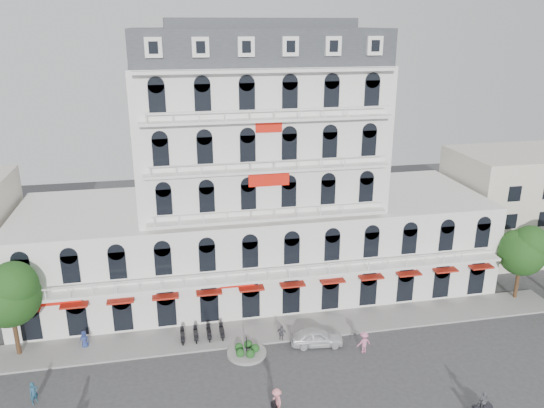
{
  "coord_description": "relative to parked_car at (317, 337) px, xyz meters",
  "views": [
    {
      "loc": [
        -8.2,
        -30.33,
        25.33
      ],
      "look_at": [
        -0.11,
        10.0,
        11.32
      ],
      "focal_mm": 35.0,
      "sensor_mm": 36.0,
      "label": 1
    }
  ],
  "objects": [
    {
      "name": "ground",
      "position": [
        -2.92,
        -6.2,
        -0.74
      ],
      "size": [
        120.0,
        120.0,
        0.0
      ],
      "primitive_type": "plane",
      "color": "#38383A",
      "rests_on": "ground"
    },
    {
      "name": "sidewalk",
      "position": [
        -2.92,
        2.8,
        -0.66
      ],
      "size": [
        53.0,
        4.0,
        0.16
      ],
      "primitive_type": "cube",
      "color": "gray",
      "rests_on": "ground"
    },
    {
      "name": "main_building",
      "position": [
        -2.92,
        11.8,
        9.22
      ],
      "size": [
        45.0,
        15.0,
        25.8
      ],
      "color": "silver",
      "rests_on": "ground"
    },
    {
      "name": "flank_building_east",
      "position": [
        27.08,
        13.8,
        5.26
      ],
      "size": [
        14.0,
        10.0,
        12.0
      ],
      "primitive_type": "cube",
      "color": "beige",
      "rests_on": "ground"
    },
    {
      "name": "traffic_island",
      "position": [
        -5.92,
        -0.2,
        -0.48
      ],
      "size": [
        3.2,
        3.2,
        1.6
      ],
      "color": "gray",
      "rests_on": "ground"
    },
    {
      "name": "parked_scooter_row",
      "position": [
        -9.27,
        2.6,
        -0.74
      ],
      "size": [
        4.4,
        1.8,
        1.1
      ],
      "primitive_type": null,
      "color": "black",
      "rests_on": "ground"
    },
    {
      "name": "tree_west_inner",
      "position": [
        -23.87,
        3.28,
        4.94
      ],
      "size": [
        4.76,
        4.76,
        8.25
      ],
      "color": "#382314",
      "rests_on": "ground"
    },
    {
      "name": "tree_east_inner",
      "position": [
        21.13,
        3.78,
        4.47
      ],
      "size": [
        4.4,
        4.37,
        7.57
      ],
      "color": "#382314",
      "rests_on": "ground"
    },
    {
      "name": "parked_car",
      "position": [
        0.0,
        0.0,
        0.0
      ],
      "size": [
        4.52,
        2.25,
        1.48
      ],
      "primitive_type": "imported",
      "rotation": [
        0.0,
        0.0,
        1.45
      ],
      "color": "silver",
      "rests_on": "ground"
    },
    {
      "name": "rider_northeast",
      "position": [
        8.68,
        -10.4,
        0.19
      ],
      "size": [
        1.7,
        0.55,
        1.96
      ],
      "rotation": [
        0.0,
        0.0,
        3.27
      ],
      "color": "black",
      "rests_on": "ground"
    },
    {
      "name": "rider_center",
      "position": [
        -5.03,
        -7.78,
        0.48
      ],
      "size": [
        0.86,
        1.7,
        2.29
      ],
      "rotation": [
        0.0,
        0.0,
        4.87
      ],
      "color": "black",
      "rests_on": "ground"
    },
    {
      "name": "pedestrian_left",
      "position": [
        -18.85,
        3.3,
        0.05
      ],
      "size": [
        0.85,
        0.63,
        1.57
      ],
      "primitive_type": "imported",
      "rotation": [
        0.0,
        0.0,
        -0.19
      ],
      "color": "navy",
      "rests_on": "ground"
    },
    {
      "name": "pedestrian_mid",
      "position": [
        -2.76,
        1.04,
        0.02
      ],
      "size": [
        0.96,
        0.71,
        1.52
      ],
      "primitive_type": "imported",
      "rotation": [
        0.0,
        0.0,
        2.71
      ],
      "color": "#54535A",
      "rests_on": "ground"
    },
    {
      "name": "pedestrian_right",
      "position": [
        3.44,
        -1.78,
        0.18
      ],
      "size": [
        1.29,
        0.86,
        1.85
      ],
      "primitive_type": "imported",
      "rotation": [
        0.0,
        0.0,
        3.3
      ],
      "color": "#D26F98",
      "rests_on": "ground"
    },
    {
      "name": "pedestrian_far",
      "position": [
        -21.43,
        -3.03,
        0.11
      ],
      "size": [
        0.73,
        0.72,
        1.7
      ],
      "primitive_type": "imported",
      "rotation": [
        0.0,
        0.0,
        0.74
      ],
      "color": "navy",
      "rests_on": "ground"
    }
  ]
}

